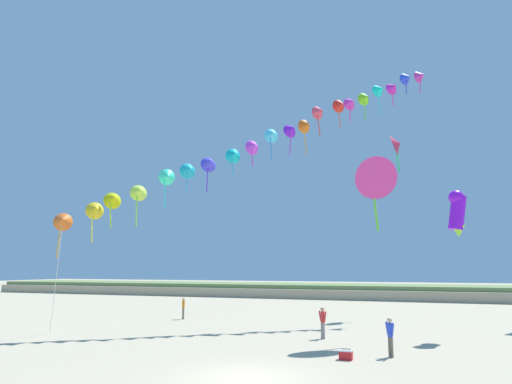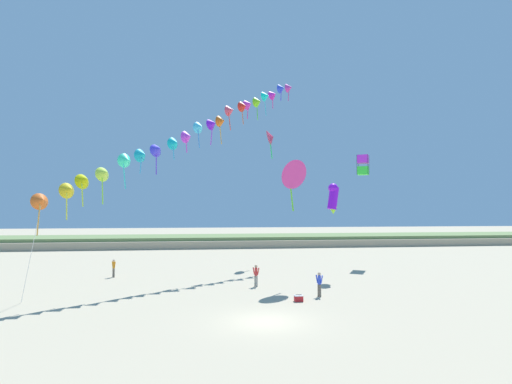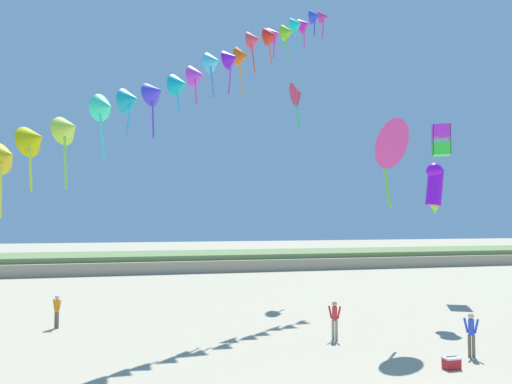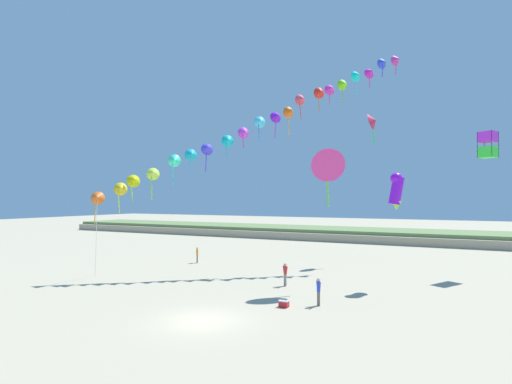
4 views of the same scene
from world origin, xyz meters
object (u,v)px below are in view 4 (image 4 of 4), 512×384
object	(u,v)px
large_kite_high_solo	(327,164)
person_mid_center	(319,290)
person_near_right	(285,273)
beach_cooler	(284,304)
large_kite_mid_trail	(396,190)
person_near_left	(197,254)
large_kite_outer_drift	(488,145)
large_kite_low_lead	(373,121)

from	to	relation	value
large_kite_high_solo	person_mid_center	bearing A→B (deg)	-79.90
person_near_right	beach_cooler	distance (m)	5.96
person_mid_center	large_kite_high_solo	size ratio (longest dim) A/B	0.38
person_near_right	large_kite_mid_trail	world-z (taller)	large_kite_mid_trail
person_near_left	person_mid_center	bearing A→B (deg)	-32.41
person_near_left	person_mid_center	distance (m)	19.32
person_mid_center	beach_cooler	world-z (taller)	person_mid_center
person_near_left	large_kite_outer_drift	xyz separation A→B (m)	(26.53, 6.33, 10.45)
large_kite_high_solo	beach_cooler	xyz separation A→B (m)	(-0.91, -6.25, -9.00)
person_near_right	large_kite_low_lead	world-z (taller)	large_kite_low_lead
person_near_right	large_kite_outer_drift	xyz separation A→B (m)	(14.19, 12.44, 10.39)
person_near_right	large_kite_high_solo	world-z (taller)	large_kite_high_solo
person_near_left	beach_cooler	size ratio (longest dim) A/B	2.84
person_mid_center	large_kite_outer_drift	size ratio (longest dim) A/B	0.75
person_mid_center	large_kite_mid_trail	distance (m)	10.65
large_kite_high_solo	beach_cooler	world-z (taller)	large_kite_high_solo
large_kite_outer_drift	person_mid_center	bearing A→B (deg)	-121.46
person_mid_center	large_kite_outer_drift	bearing A→B (deg)	58.54
large_kite_mid_trail	person_mid_center	bearing A→B (deg)	-115.06
person_mid_center	person_near_right	bearing A→B (deg)	133.12
large_kite_outer_drift	beach_cooler	world-z (taller)	large_kite_outer_drift
person_near_left	large_kite_mid_trail	distance (m)	21.09
person_near_left	person_mid_center	xyz separation A→B (m)	(16.31, -10.36, 0.05)
large_kite_mid_trail	person_near_left	bearing A→B (deg)	172.62
person_near_left	large_kite_mid_trail	xyz separation A→B (m)	(19.95, -2.58, 6.35)
large_kite_high_solo	beach_cooler	size ratio (longest dim) A/B	7.83
large_kite_mid_trail	large_kite_outer_drift	bearing A→B (deg)	53.58
large_kite_mid_trail	beach_cooler	world-z (taller)	large_kite_mid_trail
large_kite_high_solo	large_kite_outer_drift	distance (m)	16.26
person_near_right	large_kite_mid_trail	distance (m)	10.49
large_kite_low_lead	person_near_right	bearing A→B (deg)	-103.90
person_near_right	large_kite_low_lead	size ratio (longest dim) A/B	0.48
large_kite_outer_drift	person_near_right	bearing A→B (deg)	-138.75
large_kite_mid_trail	beach_cooler	size ratio (longest dim) A/B	4.93
person_near_right	large_kite_high_solo	bearing A→B (deg)	13.82
person_near_left	person_mid_center	size ratio (longest dim) A/B	0.95
person_near_left	person_near_right	distance (m)	13.77
person_mid_center	large_kite_low_lead	size ratio (longest dim) A/B	0.48
person_near_left	large_kite_low_lead	bearing A→B (deg)	29.94
person_mid_center	large_kite_outer_drift	distance (m)	22.16
large_kite_low_lead	large_kite_outer_drift	size ratio (longest dim) A/B	1.56
large_kite_high_solo	large_kite_outer_drift	size ratio (longest dim) A/B	1.96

